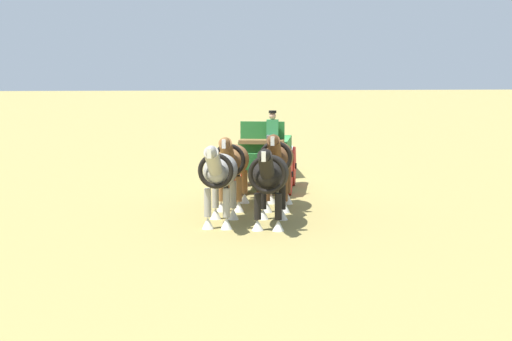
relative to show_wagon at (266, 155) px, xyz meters
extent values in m
plane|color=#9E8C4C|center=(-0.15, 0.02, -1.19)|extent=(220.00, 220.00, 0.00)
cube|color=#236B2D|center=(-0.15, 0.02, 0.05)|extent=(3.00, 2.06, 0.95)
cube|color=brown|center=(1.44, -0.29, 0.56)|extent=(0.82, 1.48, 0.12)
cube|color=#236B2D|center=(1.84, -0.37, -0.07)|extent=(0.48, 1.26, 0.60)
cube|color=#236B2D|center=(1.15, -0.23, 0.90)|extent=(0.33, 1.38, 0.55)
cube|color=red|center=(-0.15, 0.02, -0.52)|extent=(3.00, 0.75, 0.16)
cylinder|color=red|center=(1.10, 0.67, -0.52)|extent=(1.33, 0.34, 1.34)
cylinder|color=black|center=(1.10, 0.67, -0.52)|extent=(0.23, 0.22, 0.20)
cylinder|color=red|center=(0.76, -1.05, -0.52)|extent=(1.33, 0.34, 1.34)
cylinder|color=black|center=(0.76, -1.05, -0.52)|extent=(0.23, 0.22, 0.20)
cylinder|color=red|center=(-1.06, 1.10, -0.52)|extent=(1.33, 0.34, 1.34)
cylinder|color=black|center=(-1.06, 1.10, -0.52)|extent=(0.23, 0.22, 0.20)
cylinder|color=red|center=(-1.40, -0.62, -0.52)|extent=(1.33, 0.34, 1.34)
cylinder|color=black|center=(-1.40, -0.62, -0.52)|extent=(0.23, 0.22, 0.20)
cylinder|color=brown|center=(2.47, -0.50, -0.47)|extent=(2.57, 0.61, 0.10)
cube|color=slate|center=(1.63, 0.02, 0.70)|extent=(0.45, 0.39, 0.16)
cube|color=#338C4C|center=(1.51, 0.04, 0.98)|extent=(0.31, 0.40, 0.55)
sphere|color=tan|center=(1.51, 0.04, 1.36)|extent=(0.22, 0.22, 0.22)
cylinder|color=black|center=(1.51, 0.04, 1.49)|extent=(0.24, 0.24, 0.08)
ellipsoid|color=brown|center=(3.48, -0.04, 0.28)|extent=(2.24, 1.30, 0.91)
cylinder|color=brown|center=(4.25, 0.07, -0.48)|extent=(0.18, 0.18, 0.76)
cone|color=silver|center=(4.25, 0.07, -1.03)|extent=(0.30, 0.30, 0.33)
cylinder|color=brown|center=(4.16, -0.43, -0.48)|extent=(0.18, 0.18, 0.76)
cone|color=silver|center=(4.16, -0.43, -1.03)|extent=(0.30, 0.30, 0.33)
cylinder|color=brown|center=(2.81, 0.35, -0.48)|extent=(0.18, 0.18, 0.76)
cone|color=silver|center=(2.81, 0.35, -1.03)|extent=(0.30, 0.30, 0.33)
cylinder|color=brown|center=(2.71, -0.14, -0.48)|extent=(0.18, 0.18, 0.76)
cone|color=silver|center=(2.71, -0.14, -1.03)|extent=(0.30, 0.30, 0.33)
cylinder|color=brown|center=(4.77, -0.29, 0.68)|extent=(1.00, 0.54, 0.81)
ellipsoid|color=brown|center=(5.13, -0.37, 0.94)|extent=(0.64, 0.37, 0.32)
cube|color=silver|center=(5.41, -0.42, 0.94)|extent=(0.08, 0.11, 0.24)
torus|color=black|center=(4.41, -0.22, 0.38)|extent=(0.30, 0.94, 0.94)
cylinder|color=black|center=(2.40, 0.18, -0.02)|extent=(0.14, 0.14, 0.80)
ellipsoid|color=brown|center=(3.23, -1.31, 0.20)|extent=(2.27, 1.31, 0.91)
cylinder|color=brown|center=(4.01, -1.21, -0.54)|extent=(0.18, 0.18, 0.70)
cone|color=silver|center=(4.01, -1.21, -1.04)|extent=(0.30, 0.30, 0.30)
cylinder|color=brown|center=(3.91, -1.70, -0.54)|extent=(0.18, 0.18, 0.70)
cone|color=silver|center=(3.91, -1.70, -1.04)|extent=(0.30, 0.30, 0.30)
cylinder|color=brown|center=(2.55, -0.92, -0.54)|extent=(0.18, 0.18, 0.70)
cone|color=silver|center=(2.55, -0.92, -1.04)|extent=(0.30, 0.30, 0.30)
cylinder|color=brown|center=(2.45, -1.41, -0.54)|extent=(0.18, 0.18, 0.70)
cone|color=silver|center=(2.45, -1.41, -1.04)|extent=(0.30, 0.30, 0.30)
cylinder|color=brown|center=(4.53, -1.57, 0.59)|extent=(1.00, 0.54, 0.81)
ellipsoid|color=brown|center=(4.90, -1.64, 0.85)|extent=(0.64, 0.37, 0.32)
cube|color=silver|center=(5.17, -1.70, 0.85)|extent=(0.08, 0.11, 0.24)
torus|color=black|center=(4.17, -1.50, 0.30)|extent=(0.30, 0.94, 0.94)
cylinder|color=black|center=(2.13, -1.09, -0.10)|extent=(0.14, 0.14, 0.80)
ellipsoid|color=black|center=(6.03, -0.54, 0.16)|extent=(2.32, 1.35, 0.94)
cylinder|color=black|center=(6.83, -0.44, -0.58)|extent=(0.18, 0.18, 0.67)
cone|color=silver|center=(6.83, -0.44, -1.05)|extent=(0.30, 0.30, 0.29)
cylinder|color=black|center=(6.73, -0.95, -0.58)|extent=(0.18, 0.18, 0.67)
cone|color=silver|center=(6.73, -0.95, -1.05)|extent=(0.30, 0.30, 0.29)
cylinder|color=black|center=(5.34, -0.14, -0.58)|extent=(0.18, 0.18, 0.67)
cone|color=silver|center=(5.34, -0.14, -1.05)|extent=(0.30, 0.30, 0.29)
cylinder|color=black|center=(5.23, -0.65, -0.58)|extent=(0.18, 0.18, 0.67)
cone|color=silver|center=(5.23, -0.65, -1.05)|extent=(0.30, 0.30, 0.29)
cylinder|color=black|center=(7.36, -0.81, 0.56)|extent=(1.00, 0.54, 0.81)
ellipsoid|color=black|center=(7.72, -0.88, 0.82)|extent=(0.64, 0.37, 0.32)
cube|color=silver|center=(7.99, -0.93, 0.82)|extent=(0.08, 0.11, 0.24)
torus|color=black|center=(7.00, -0.74, 0.26)|extent=(0.31, 0.97, 0.97)
cylinder|color=black|center=(4.92, -0.32, -0.14)|extent=(0.14, 0.14, 0.80)
ellipsoid|color=#9E998E|center=(5.78, -1.82, 0.22)|extent=(2.07, 1.23, 0.87)
cylinder|color=#9E998E|center=(6.49, -1.72, -0.51)|extent=(0.18, 0.18, 0.73)
cone|color=silver|center=(6.49, -1.72, -1.04)|extent=(0.30, 0.30, 0.31)
cylinder|color=#9E998E|center=(6.40, -2.19, -0.51)|extent=(0.18, 0.18, 0.73)
cone|color=silver|center=(6.40, -2.19, -1.04)|extent=(0.30, 0.30, 0.31)
cylinder|color=#9E998E|center=(5.16, -1.45, -0.51)|extent=(0.18, 0.18, 0.73)
cone|color=silver|center=(5.16, -1.45, -1.04)|extent=(0.30, 0.30, 0.31)
cylinder|color=#9E998E|center=(5.07, -1.92, -0.51)|extent=(0.18, 0.18, 0.73)
cone|color=silver|center=(5.07, -1.92, -1.04)|extent=(0.30, 0.30, 0.31)
cylinder|color=#9E998E|center=(6.99, -2.06, 0.61)|extent=(1.00, 0.54, 0.81)
ellipsoid|color=#9E998E|center=(7.36, -2.13, 0.87)|extent=(0.64, 0.37, 0.32)
cube|color=silver|center=(7.63, -2.19, 0.87)|extent=(0.08, 0.11, 0.24)
torus|color=black|center=(6.63, -1.99, 0.32)|extent=(0.29, 0.91, 0.90)
cylinder|color=black|center=(4.78, -1.62, -0.08)|extent=(0.14, 0.14, 0.80)
cube|color=silver|center=(-4.28, 1.42, -0.64)|extent=(3.20, 0.19, 1.10)
camera|label=1|loc=(27.14, -3.00, 2.93)|focal=58.34mm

